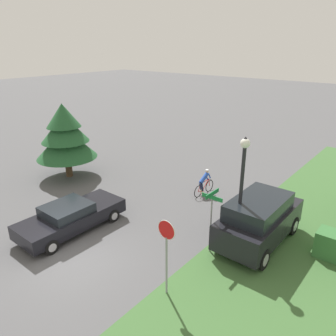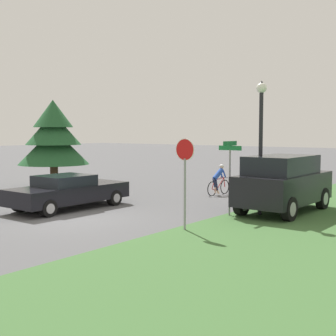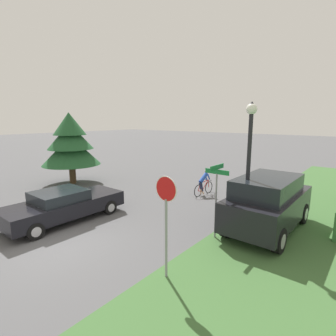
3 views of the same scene
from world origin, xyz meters
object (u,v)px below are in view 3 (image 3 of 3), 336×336
parked_suv_right (268,203)px  street_name_sign (216,188)px  sedan_left_lane (64,205)px  conifer_tall_near (70,143)px  stop_sign (166,208)px  cyclist (204,183)px  street_lamp (249,151)px

parked_suv_right → street_name_sign: size_ratio=1.73×
sedan_left_lane → street_name_sign: street_name_sign is taller
conifer_tall_near → stop_sign: bearing=-20.2°
sedan_left_lane → cyclist: 7.32m
parked_suv_right → street_name_sign: street_name_sign is taller
street_name_sign → conifer_tall_near: size_ratio=0.57×
stop_sign → street_name_sign: stop_sign is taller
stop_sign → parked_suv_right: bearing=-102.9°
sedan_left_lane → street_lamp: 7.64m
stop_sign → street_lamp: (0.62, 3.74, 1.16)m
sedan_left_lane → street_lamp: street_lamp is taller
sedan_left_lane → street_lamp: (6.43, 3.32, 2.42)m
street_lamp → street_name_sign: 1.68m
conifer_tall_near → street_name_sign: bearing=-6.3°
sedan_left_lane → parked_suv_right: size_ratio=1.06×
parked_suv_right → street_name_sign: 2.29m
conifer_tall_near → parked_suv_right: bearing=2.5°
street_lamp → stop_sign: bearing=-99.4°
cyclist → conifer_tall_near: conifer_tall_near is taller
stop_sign → conifer_tall_near: (-11.34, 4.18, 0.74)m
street_lamp → street_name_sign: (-0.78, -0.80, -1.25)m
parked_suv_right → cyclist: bearing=59.9°
sedan_left_lane → cyclist: (2.55, 6.86, 0.03)m
cyclist → street_lamp: (3.89, -3.54, 2.40)m
cyclist → street_lamp: bearing=-128.0°
cyclist → stop_sign: bearing=-151.5°
sedan_left_lane → conifer_tall_near: conifer_tall_near is taller
street_lamp → cyclist: bearing=137.7°
street_name_sign → sedan_left_lane: bearing=-156.0°
stop_sign → street_name_sign: (-0.16, 2.93, -0.10)m
street_name_sign → stop_sign: bearing=-87.0°
parked_suv_right → street_name_sign: (-1.22, -1.78, 0.74)m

